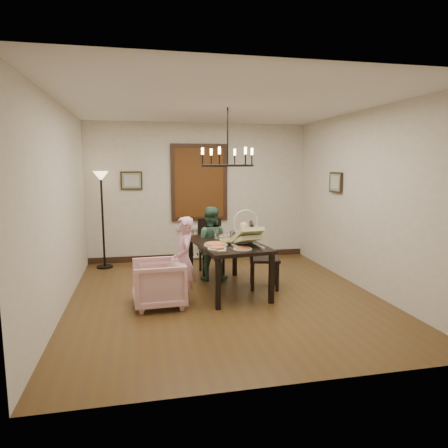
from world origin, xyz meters
name	(u,v)px	position (x,y,z in m)	size (l,w,h in m)	color
room_shell	(219,201)	(0.00, 0.37, 1.40)	(4.51, 5.00, 2.81)	#52371C
dining_table	(227,248)	(0.11, 0.29, 0.68)	(1.10, 1.73, 0.77)	black
chair_far	(212,246)	(0.05, 1.34, 0.50)	(0.44, 0.44, 1.00)	black
chair_right	(264,255)	(0.72, 0.31, 0.53)	(0.47, 0.47, 1.07)	black
armchair	(159,283)	(-0.98, -0.20, 0.33)	(0.70, 0.72, 0.65)	beige
elderly_woman	(184,268)	(-0.62, -0.19, 0.52)	(0.38, 0.25, 1.03)	#EBA6C0
seated_man	(210,250)	(-0.05, 0.92, 0.52)	(0.51, 0.40, 1.05)	#385F48
baby_bouncer	(246,234)	(0.31, -0.09, 0.95)	(0.42, 0.57, 0.38)	beige
salad_bowl	(228,241)	(0.10, 0.19, 0.80)	(0.30, 0.30, 0.07)	white
pizza_platter	(216,244)	(-0.11, 0.09, 0.79)	(0.35, 0.35, 0.04)	tan
drinking_glass	(232,235)	(0.23, 0.49, 0.84)	(0.08, 0.08, 0.15)	silver
window_blinds	(199,183)	(0.00, 2.46, 1.60)	(1.00, 0.03, 1.40)	brown
radiator	(200,242)	(0.00, 2.48, 0.35)	(0.92, 0.12, 0.62)	silver
picture_back	(132,181)	(-1.35, 2.47, 1.65)	(0.42, 0.03, 0.36)	black
picture_right	(336,182)	(2.21, 0.90, 1.65)	(0.42, 0.03, 0.36)	black
floor_lamp	(103,221)	(-1.90, 2.15, 0.90)	(0.30, 0.30, 1.80)	black
chandelier	(228,165)	(0.11, 0.29, 1.95)	(0.80, 0.80, 0.04)	black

